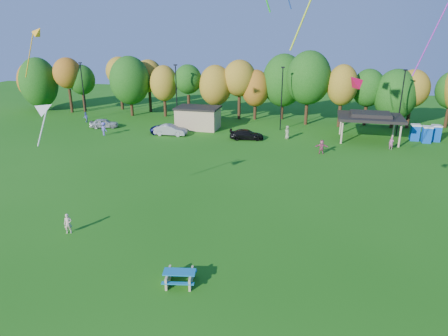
% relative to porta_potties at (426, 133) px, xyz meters
% --- Properties ---
extents(ground, '(160.00, 160.00, 0.00)m').
position_rel_porta_potties_xyz_m(ground, '(-21.31, -38.28, -1.10)').
color(ground, '#19600F').
rests_on(ground, ground).
extents(tree_line, '(93.57, 10.55, 11.15)m').
position_rel_porta_potties_xyz_m(tree_line, '(-22.34, 7.24, 4.82)').
color(tree_line, black).
rests_on(tree_line, ground).
extents(lamp_posts, '(64.50, 0.25, 9.09)m').
position_rel_porta_potties_xyz_m(lamp_posts, '(-19.31, 1.72, 3.80)').
color(lamp_posts, black).
rests_on(lamp_posts, ground).
extents(utility_building, '(6.30, 4.30, 3.25)m').
position_rel_porta_potties_xyz_m(utility_building, '(-31.31, -0.28, 0.54)').
color(utility_building, tan).
rests_on(utility_building, ground).
extents(pavilion, '(8.20, 6.20, 3.77)m').
position_rel_porta_potties_xyz_m(pavilion, '(-7.31, -1.28, 2.13)').
color(pavilion, tan).
rests_on(pavilion, ground).
extents(porta_potties, '(3.75, 2.13, 2.18)m').
position_rel_porta_potties_xyz_m(porta_potties, '(0.00, 0.00, 0.00)').
color(porta_potties, '#0D48B5').
rests_on(porta_potties, ground).
extents(picnic_table, '(2.13, 1.87, 0.81)m').
position_rel_porta_potties_xyz_m(picnic_table, '(-20.93, -37.27, -0.63)').
color(picnic_table, tan).
rests_on(picnic_table, ground).
extents(kite_flyer, '(0.66, 0.58, 1.51)m').
position_rel_porta_potties_xyz_m(kite_flyer, '(-30.89, -33.41, -0.34)').
color(kite_flyer, beige).
rests_on(kite_flyer, ground).
extents(car_a, '(4.41, 2.94, 1.40)m').
position_rel_porta_potties_xyz_m(car_a, '(-45.18, -3.25, -0.40)').
color(car_a, '#B9B9B9').
rests_on(car_a, ground).
extents(car_b, '(4.60, 1.84, 1.49)m').
position_rel_porta_potties_xyz_m(car_b, '(-33.89, -5.02, -0.35)').
color(car_b, '#A1A0A6').
rests_on(car_b, ground).
extents(car_c, '(4.81, 2.78, 1.26)m').
position_rel_porta_potties_xyz_m(car_c, '(-34.69, -4.39, -0.47)').
color(car_c, '#0A0C41').
rests_on(car_c, ground).
extents(car_d, '(4.82, 2.60, 1.33)m').
position_rel_porta_potties_xyz_m(car_d, '(-23.15, -4.62, -0.43)').
color(car_d, black).
rests_on(car_d, ground).
extents(far_person_0, '(1.61, 0.64, 1.70)m').
position_rel_porta_potties_xyz_m(far_person_0, '(-13.25, -8.92, -0.25)').
color(far_person_0, '#AC4767').
rests_on(far_person_0, ground).
extents(far_person_1, '(1.39, 1.19, 1.86)m').
position_rel_porta_potties_xyz_m(far_person_1, '(-42.86, -7.30, -0.17)').
color(far_person_1, '#6257C0').
rests_on(far_person_1, ground).
extents(far_person_2, '(0.95, 0.97, 1.58)m').
position_rel_porta_potties_xyz_m(far_person_2, '(-49.95, -0.53, -0.31)').
color(far_person_2, '#5360B8').
rests_on(far_person_2, ground).
extents(far_person_3, '(0.93, 1.05, 1.80)m').
position_rel_porta_potties_xyz_m(far_person_3, '(-17.86, -3.00, -0.20)').
color(far_person_3, gray).
rests_on(far_person_3, ground).
extents(far_person_4, '(0.66, 0.58, 1.53)m').
position_rel_porta_potties_xyz_m(far_person_4, '(-4.91, -4.93, -0.33)').
color(far_person_4, '#B7568F').
rests_on(far_person_4, ground).
extents(kite_3, '(1.28, 1.19, 1.04)m').
position_rel_porta_potties_xyz_m(kite_3, '(-12.11, -34.22, 10.51)').
color(kite_3, red).
extents(kite_4, '(2.16, 1.58, 3.48)m').
position_rel_porta_potties_xyz_m(kite_4, '(-31.52, -33.15, 8.00)').
color(kite_4, silver).
extents(kite_14, '(3.14, 1.15, 5.31)m').
position_rel_porta_potties_xyz_m(kite_14, '(-42.00, -19.32, 12.65)').
color(kite_14, '#F6A119').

